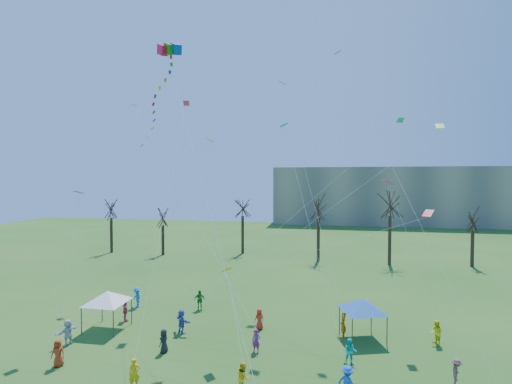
% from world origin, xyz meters
% --- Properties ---
extents(distant_building, '(60.00, 14.00, 15.00)m').
position_xyz_m(distant_building, '(22.00, 82.00, 7.50)').
color(distant_building, gray).
rests_on(distant_building, ground).
extents(bare_tree_row, '(68.16, 9.12, 10.59)m').
position_xyz_m(bare_tree_row, '(5.10, 35.32, 6.73)').
color(bare_tree_row, black).
rests_on(bare_tree_row, ground).
extents(big_box_kite, '(5.48, 6.08, 23.18)m').
position_xyz_m(big_box_kite, '(-6.51, 5.97, 17.24)').
color(big_box_kite, red).
rests_on(big_box_kite, ground).
extents(canopy_tent_white, '(4.06, 4.06, 3.04)m').
position_xyz_m(canopy_tent_white, '(-11.89, 7.44, 2.58)').
color(canopy_tent_white, '#3F3F44').
rests_on(canopy_tent_white, ground).
extents(canopy_tent_blue, '(3.78, 3.78, 2.97)m').
position_xyz_m(canopy_tent_blue, '(7.68, 9.47, 2.51)').
color(canopy_tent_blue, '#3F3F44').
rests_on(canopy_tent_blue, ground).
extents(festival_crowd, '(27.32, 13.20, 1.86)m').
position_xyz_m(festival_crowd, '(-1.46, 6.09, 0.88)').
color(festival_crowd, '#B33716').
rests_on(festival_crowd, ground).
extents(small_kites_aloft, '(30.01, 19.08, 33.15)m').
position_xyz_m(small_kites_aloft, '(0.64, 11.02, 13.88)').
color(small_kites_aloft, '#FD550D').
rests_on(small_kites_aloft, ground).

